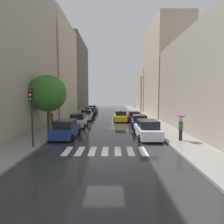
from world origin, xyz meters
name	(u,v)px	position (x,y,z in m)	size (l,w,h in m)	color
ground_plane	(109,116)	(0.00, 24.00, -0.02)	(28.00, 72.00, 0.04)	#28282A
sidewalk_left	(76,116)	(-6.50, 24.00, 0.07)	(3.00, 72.00, 0.15)	gray
sidewalk_right	(143,116)	(6.50, 24.00, 0.07)	(3.00, 72.00, 0.15)	gray
crosswalk_stripes	(105,151)	(0.00, 1.43, 0.01)	(5.85, 2.20, 0.01)	silver
building_left_near	(2,20)	(-11.00, 8.57, 11.79)	(6.00, 17.55, 23.58)	#9E9384
building_left_mid	(55,69)	(-11.00, 26.07, 9.23)	(6.00, 15.21, 18.45)	#B2A38C
building_left_far	(74,75)	(-11.00, 44.43, 10.08)	(6.00, 20.18, 20.17)	#564C47
building_right_near	(207,83)	(11.00, 9.09, 5.31)	(6.00, 17.28, 10.62)	#9E9384
building_right_mid	(165,71)	(11.00, 25.20, 8.76)	(6.00, 13.55, 17.53)	#B2A38C
building_right_far	(150,91)	(11.00, 39.23, 5.27)	(6.00, 12.40, 10.54)	#B2A38C
parked_car_left_nearest	(66,129)	(-3.84, 5.59, 0.80)	(2.28, 4.21, 1.71)	navy
parked_car_left_second	(78,120)	(-3.82, 11.98, 0.78)	(2.11, 4.03, 1.68)	silver
parked_car_left_third	(86,115)	(-3.70, 18.74, 0.77)	(2.14, 4.32, 1.65)	silver
parked_car_left_fourth	(90,112)	(-3.96, 25.18, 0.75)	(2.21, 4.19, 1.61)	#0C4C2D
parked_car_left_fifth	(92,109)	(-3.98, 30.80, 0.81)	(2.15, 4.65, 1.74)	black
parked_car_right_nearest	(147,130)	(3.78, 5.48, 0.80)	(2.13, 4.49, 1.71)	silver
parked_car_right_second	(139,122)	(3.87, 11.05, 0.75)	(2.17, 4.10, 1.61)	navy
parked_car_right_third	(133,117)	(3.84, 16.81, 0.73)	(2.11, 4.37, 1.55)	maroon
taxi_midroad	(120,116)	(1.80, 17.02, 0.76)	(2.09, 4.66, 1.81)	yellow
pedestrian_foreground	(52,113)	(-7.48, 12.73, 1.62)	(0.96, 0.96, 2.06)	#38513D
pedestrian_near_tree	(181,123)	(6.32, 3.98, 1.65)	(0.95, 0.95, 2.12)	black
street_tree_left	(48,93)	(-6.55, 8.81, 4.19)	(4.02, 4.02, 6.06)	#513823
traffic_light_left_corner	(31,105)	(-5.45, 2.13, 3.29)	(0.30, 0.42, 4.30)	black
lamp_post_right	(141,94)	(5.55, 20.47, 4.29)	(0.60, 0.28, 7.21)	#595B60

